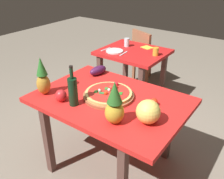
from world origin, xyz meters
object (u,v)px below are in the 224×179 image
at_px(pizza, 109,93).
at_px(bell_pepper, 61,96).
at_px(eggplant, 98,70).
at_px(pineapple_right, 43,78).
at_px(tomato_near_board, 72,80).
at_px(pineapple_left, 115,105).
at_px(wine_bottle, 73,91).
at_px(background_table, 133,60).
at_px(drinking_glass_juice, 156,52).
at_px(knife_utensil, 124,54).
at_px(display_table, 110,107).
at_px(fork_utensil, 106,49).
at_px(drinking_glass_water, 127,42).
at_px(dining_chair, 146,54).
at_px(melon, 148,112).
at_px(dinner_plate, 115,51).
at_px(pizza_board, 109,96).
at_px(tomato_beside_pepper, 154,102).
at_px(napkin_folded, 147,47).

distance_m(pizza, bell_pepper, 0.40).
bearing_deg(eggplant, pineapple_right, -102.25).
bearing_deg(tomato_near_board, bell_pepper, -61.42).
height_order(pineapple_left, tomato_near_board, pineapple_left).
bearing_deg(wine_bottle, bell_pepper, -172.21).
bearing_deg(pineapple_left, background_table, 116.54).
height_order(background_table, drinking_glass_juice, drinking_glass_juice).
bearing_deg(knife_utensil, tomato_near_board, -90.25).
xyz_separation_m(display_table, fork_utensil, (-0.80, 0.99, 0.09)).
relative_size(display_table, drinking_glass_water, 11.33).
height_order(dining_chair, melon, melon).
xyz_separation_m(dinner_plate, fork_utensil, (-0.14, 0.00, -0.00)).
relative_size(pizza_board, eggplant, 2.18).
relative_size(tomato_beside_pepper, drinking_glass_juice, 0.62).
distance_m(pizza_board, pineapple_left, 0.40).
xyz_separation_m(bell_pepper, dinner_plate, (-0.35, 1.26, -0.04)).
relative_size(pizza_board, tomato_near_board, 5.97).
height_order(melon, eggplant, melon).
xyz_separation_m(dining_chair, tomato_beside_pepper, (0.96, -1.64, 0.28)).
distance_m(dinner_plate, knife_utensil, 0.14).
distance_m(dining_chair, wine_bottle, 2.08).
bearing_deg(pineapple_right, background_table, 88.65).
bearing_deg(bell_pepper, pizza, 45.39).
bearing_deg(tomato_beside_pepper, background_table, 128.48).
xyz_separation_m(pineapple_right, eggplant, (0.13, 0.59, -0.10)).
relative_size(background_table, melon, 4.68).
xyz_separation_m(background_table, fork_utensil, (-0.32, -0.17, 0.13)).
xyz_separation_m(wine_bottle, drinking_glass_water, (-0.47, 1.51, -0.07)).
distance_m(pineapple_left, fork_utensil, 1.63).
bearing_deg(pizza_board, pineapple_left, -46.93).
xyz_separation_m(pizza, napkin_folded, (-0.37, 1.36, -0.04)).
xyz_separation_m(wine_bottle, melon, (0.60, 0.13, -0.04)).
height_order(bell_pepper, tomato_beside_pepper, bell_pepper).
relative_size(pizza, bell_pepper, 3.80).
bearing_deg(pizza, melon, -16.76).
relative_size(dining_chair, tomato_beside_pepper, 13.83).
bearing_deg(background_table, tomato_near_board, -88.73).
xyz_separation_m(pineapple_right, fork_utensil, (-0.28, 1.26, -0.15)).
bearing_deg(background_table, knife_utensil, -101.92).
distance_m(drinking_glass_water, fork_utensil, 0.31).
height_order(pineapple_right, napkin_folded, pineapple_right).
height_order(background_table, wine_bottle, wine_bottle).
distance_m(wine_bottle, tomato_beside_pepper, 0.65).
bearing_deg(background_table, pizza_board, -68.38).
relative_size(melon, tomato_near_board, 2.42).
bearing_deg(pineapple_right, napkin_folded, 85.90).
height_order(tomato_near_board, napkin_folded, tomato_near_board).
bearing_deg(eggplant, pineapple_left, -43.38).
bearing_deg(drinking_glass_water, background_table, -30.72).
distance_m(background_table, pineapple_left, 1.61).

